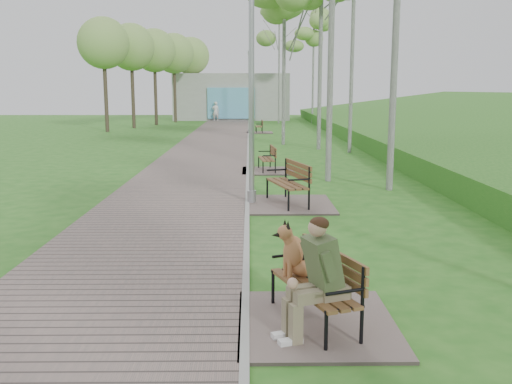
% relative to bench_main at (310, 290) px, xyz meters
% --- Properties ---
extents(walkway, '(3.50, 67.00, 0.04)m').
position_rel_bench_main_xyz_m(walkway, '(-2.49, 15.83, -0.42)').
color(walkway, '#71615B').
rests_on(walkway, ground).
extents(kerb, '(0.10, 67.00, 0.05)m').
position_rel_bench_main_xyz_m(kerb, '(-0.74, 15.83, -0.42)').
color(kerb, '#999993').
rests_on(kerb, ground).
extents(building_north, '(10.00, 5.20, 4.00)m').
position_rel_bench_main_xyz_m(building_north, '(-2.24, 45.31, 1.55)').
color(building_north, '#9E9E99').
rests_on(building_north, ground).
extents(bench_main, '(1.81, 2.01, 1.58)m').
position_rel_bench_main_xyz_m(bench_main, '(0.00, 0.00, 0.00)').
color(bench_main, '#71615B').
rests_on(bench_main, ground).
extents(bench_second, '(2.06, 2.29, 1.26)m').
position_rel_bench_main_xyz_m(bench_second, '(0.20, 6.95, -0.20)').
color(bench_second, '#71615B').
rests_on(bench_second, ground).
extents(bench_third, '(1.69, 1.88, 1.04)m').
position_rel_bench_main_xyz_m(bench_third, '(-0.11, 12.50, -0.25)').
color(bench_third, '#71615B').
rests_on(bench_third, ground).
extents(bench_far, '(1.59, 1.77, 0.98)m').
position_rel_bench_main_xyz_m(bench_far, '(-0.08, 29.35, -0.26)').
color(bench_far, '#71615B').
rests_on(bench_far, ground).
extents(lamp_post_second, '(0.21, 0.21, 5.48)m').
position_rel_bench_main_xyz_m(lamp_post_second, '(-0.63, 7.14, 2.12)').
color(lamp_post_second, '#9B9DA2').
rests_on(lamp_post_second, ground).
extents(lamp_post_third, '(0.19, 0.19, 4.92)m').
position_rel_bench_main_xyz_m(lamp_post_third, '(-0.68, 28.39, 1.85)').
color(lamp_post_third, '#9B9DA2').
rests_on(lamp_post_third, ground).
extents(lamp_post_far, '(0.19, 0.19, 5.00)m').
position_rel_bench_main_xyz_m(lamp_post_far, '(-0.44, 38.20, 1.90)').
color(lamp_post_far, '#9B9DA2').
rests_on(lamp_post_far, ground).
extents(pedestrian_near, '(0.67, 0.51, 1.64)m').
position_rel_bench_main_xyz_m(pedestrian_near, '(-3.53, 42.33, 0.38)').
color(pedestrian_near, silver).
rests_on(pedestrian_near, ground).
extents(pedestrian_far, '(0.97, 0.87, 1.67)m').
position_rel_bench_main_xyz_m(pedestrian_far, '(-3.85, 43.38, 0.39)').
color(pedestrian_far, gray).
rests_on(pedestrian_far, ground).
extents(birch_far_b, '(2.81, 2.81, 8.39)m').
position_rel_bench_main_xyz_m(birch_far_b, '(0.98, 21.78, 6.15)').
color(birch_far_b, silver).
rests_on(birch_far_b, ground).
extents(birch_distant_a, '(2.36, 2.36, 9.08)m').
position_rel_bench_main_xyz_m(birch_distant_a, '(1.63, 39.16, 6.69)').
color(birch_distant_a, silver).
rests_on(birch_distant_a, ground).
extents(birch_distant_b, '(2.59, 2.59, 10.24)m').
position_rel_bench_main_xyz_m(birch_distant_b, '(4.33, 39.48, 7.60)').
color(birch_distant_b, silver).
rests_on(birch_distant_b, ground).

